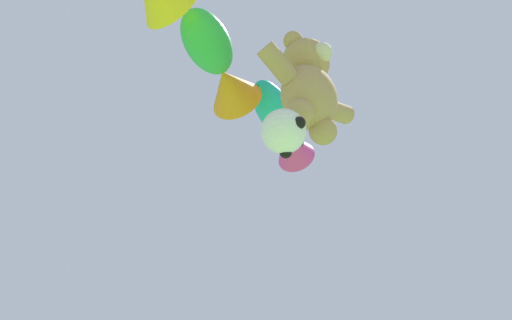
{
  "coord_description": "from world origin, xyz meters",
  "views": [
    {
      "loc": [
        -3.06,
        1.64,
        1.7
      ],
      "look_at": [
        1.51,
        6.26,
        7.64
      ],
      "focal_mm": 40.0,
      "sensor_mm": 36.0,
      "label": 1
    }
  ],
  "objects_px": {
    "fish_kite_teal": "(282,127)",
    "fish_kite_emerald": "(219,65)",
    "soccer_ball_kite": "(284,132)",
    "teddy_bear_kite": "(308,86)"
  },
  "relations": [
    {
      "from": "teddy_bear_kite",
      "to": "fish_kite_teal",
      "type": "xyz_separation_m",
      "value": [
        1.21,
        1.76,
        1.06
      ]
    },
    {
      "from": "fish_kite_teal",
      "to": "teddy_bear_kite",
      "type": "bearing_deg",
      "value": -124.44
    },
    {
      "from": "soccer_ball_kite",
      "to": "fish_kite_teal",
      "type": "distance_m",
      "value": 3.75
    },
    {
      "from": "fish_kite_emerald",
      "to": "teddy_bear_kite",
      "type": "bearing_deg",
      "value": -48.04
    },
    {
      "from": "fish_kite_teal",
      "to": "fish_kite_emerald",
      "type": "distance_m",
      "value": 2.41
    },
    {
      "from": "soccer_ball_kite",
      "to": "fish_kite_emerald",
      "type": "relative_size",
      "value": 0.32
    },
    {
      "from": "soccer_ball_kite",
      "to": "fish_kite_teal",
      "type": "height_order",
      "value": "fish_kite_teal"
    },
    {
      "from": "teddy_bear_kite",
      "to": "fish_kite_emerald",
      "type": "distance_m",
      "value": 1.82
    },
    {
      "from": "teddy_bear_kite",
      "to": "soccer_ball_kite",
      "type": "xyz_separation_m",
      "value": [
        -0.69,
        0.04,
        -1.66
      ]
    },
    {
      "from": "fish_kite_emerald",
      "to": "fish_kite_teal",
      "type": "bearing_deg",
      "value": 12.6
    }
  ]
}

